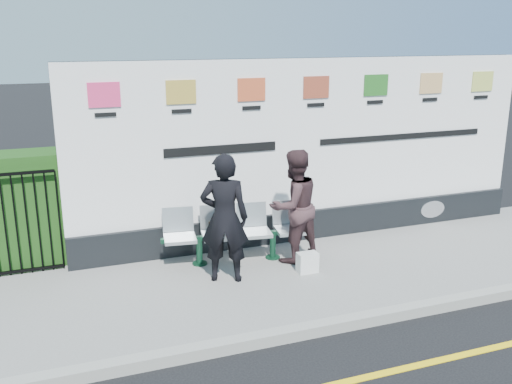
# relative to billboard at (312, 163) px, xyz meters

# --- Properties ---
(ground) EXTENTS (80.00, 80.00, 0.00)m
(ground) POSITION_rel_billboard_xyz_m (-0.50, -3.85, -1.42)
(ground) COLOR black
(pavement) EXTENTS (14.00, 3.00, 0.12)m
(pavement) POSITION_rel_billboard_xyz_m (-0.50, -1.35, -1.36)
(pavement) COLOR gray
(pavement) RESTS_ON ground
(kerb) EXTENTS (14.00, 0.18, 0.14)m
(kerb) POSITION_rel_billboard_xyz_m (-0.50, -2.85, -1.35)
(kerb) COLOR gray
(kerb) RESTS_ON ground
(yellow_line) EXTENTS (14.00, 0.10, 0.01)m
(yellow_line) POSITION_rel_billboard_xyz_m (-0.50, -3.85, -1.42)
(yellow_line) COLOR yellow
(yellow_line) RESTS_ON ground
(billboard) EXTENTS (8.00, 0.30, 3.00)m
(billboard) POSITION_rel_billboard_xyz_m (0.00, 0.00, 0.00)
(billboard) COLOR black
(billboard) RESTS_ON pavement
(bench) EXTENTS (2.24, 0.86, 0.47)m
(bench) POSITION_rel_billboard_xyz_m (-1.54, -0.62, -1.07)
(bench) COLOR #B5BBBE
(bench) RESTS_ON pavement
(woman_left) EXTENTS (0.78, 0.65, 1.83)m
(woman_left) POSITION_rel_billboard_xyz_m (-1.91, -1.20, -0.38)
(woman_left) COLOR black
(woman_left) RESTS_ON pavement
(woman_right) EXTENTS (0.97, 0.84, 1.73)m
(woman_right) POSITION_rel_billboard_xyz_m (-0.71, -0.87, -0.43)
(woman_right) COLOR #3C272A
(woman_right) RESTS_ON pavement
(handbag_brown) EXTENTS (0.27, 0.18, 0.20)m
(handbag_brown) POSITION_rel_billboard_xyz_m (-1.82, -0.58, -0.73)
(handbag_brown) COLOR black
(handbag_brown) RESTS_ON bench
(carrier_bag_white) EXTENTS (0.30, 0.18, 0.30)m
(carrier_bag_white) POSITION_rel_billboard_xyz_m (-0.70, -1.38, -1.15)
(carrier_bag_white) COLOR silver
(carrier_bag_white) RESTS_ON pavement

